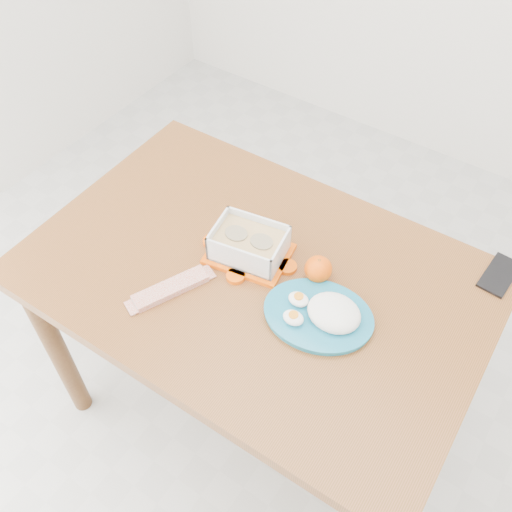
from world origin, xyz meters
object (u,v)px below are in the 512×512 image
Objects in this scene: orange_fruit at (318,269)px; smartphone at (500,275)px; rice_plate at (323,313)px; dining_table at (256,296)px; food_container at (249,244)px.

orange_fruit is 0.51× the size of smartphone.
orange_fruit is 0.12m from rice_plate.
dining_table is 0.21m from orange_fruit.
rice_plate is at bearing -53.63° from orange_fruit.
food_container is 0.26m from rice_plate.
rice_plate is at bearing -24.38° from food_container.
orange_fruit reaches higher than smartphone.
orange_fruit is at bearing -141.13° from smartphone.
smartphone is at bearing 36.65° from rice_plate.
rice_plate reaches higher than dining_table.
food_container is at bearing -168.82° from orange_fruit.
orange_fruit is at bearing 112.52° from rice_plate.
food_container is 1.69× the size of smartphone.
smartphone is at bearing 17.94° from food_container.
rice_plate is at bearing -9.07° from dining_table.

